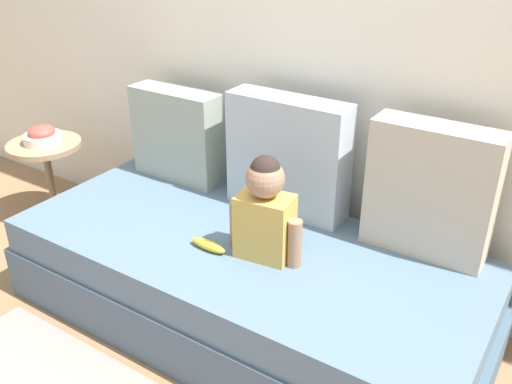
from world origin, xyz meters
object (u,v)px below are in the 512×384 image
object	(u,v)px
throw_pillow_right	(430,191)
toddler	(265,210)
couch	(244,282)
banana	(208,245)
throw_pillow_center	(288,156)
side_table	(47,160)
throw_pillow_left	(178,134)
fruit_bowl	(42,136)

from	to	relation	value
throw_pillow_right	toddler	bearing A→B (deg)	-143.30
toddler	throw_pillow_right	bearing A→B (deg)	36.70
couch	banana	xyz separation A→B (m)	(-0.09, -0.13, 0.23)
throw_pillow_center	banana	world-z (taller)	throw_pillow_center
toddler	side_table	bearing A→B (deg)	173.03
throw_pillow_left	side_table	xyz separation A→B (m)	(-0.83, -0.19, -0.27)
couch	throw_pillow_center	distance (m)	0.59
couch	throw_pillow_left	xyz separation A→B (m)	(-0.64, 0.35, 0.44)
toddler	fruit_bowl	distance (m)	1.61
banana	fruit_bowl	bearing A→B (deg)	168.19
banana	toddler	bearing A→B (deg)	24.09
throw_pillow_right	toddler	size ratio (longest dim) A/B	1.24
couch	fruit_bowl	bearing A→B (deg)	173.66
throw_pillow_right	toddler	distance (m)	0.64
throw_pillow_center	fruit_bowl	bearing A→B (deg)	-172.73
banana	side_table	world-z (taller)	side_table
throw_pillow_left	side_table	world-z (taller)	throw_pillow_left
throw_pillow_right	fruit_bowl	xyz separation A→B (m)	(-2.10, -0.19, -0.16)
fruit_bowl	throw_pillow_left	bearing A→B (deg)	12.67
throw_pillow_center	side_table	world-z (taller)	throw_pillow_center
throw_pillow_center	throw_pillow_right	size ratio (longest dim) A/B	1.04
throw_pillow_left	throw_pillow_center	world-z (taller)	throw_pillow_center
toddler	banana	bearing A→B (deg)	-155.91
throw_pillow_center	throw_pillow_left	bearing A→B (deg)	180.00
couch	fruit_bowl	distance (m)	1.51
throw_pillow_center	throw_pillow_right	bearing A→B (deg)	0.00
couch	banana	distance (m)	0.27
throw_pillow_right	fruit_bowl	size ratio (longest dim) A/B	2.52
couch	fruit_bowl	xyz separation A→B (m)	(-1.47, 0.16, 0.31)
couch	side_table	world-z (taller)	side_table
throw_pillow_center	throw_pillow_right	world-z (taller)	throw_pillow_right
couch	throw_pillow_right	xyz separation A→B (m)	(0.64, 0.35, 0.47)
couch	throw_pillow_right	size ratio (longest dim) A/B	3.85
toddler	fruit_bowl	world-z (taller)	toddler
throw_pillow_right	fruit_bowl	bearing A→B (deg)	-174.92
throw_pillow_left	couch	bearing A→B (deg)	-28.86
throw_pillow_left	fruit_bowl	size ratio (longest dim) A/B	2.25
throw_pillow_left	throw_pillow_center	distance (m)	0.64
throw_pillow_right	banana	world-z (taller)	throw_pillow_right
banana	fruit_bowl	xyz separation A→B (m)	(-1.38, 0.29, 0.09)
throw_pillow_left	toddler	bearing A→B (deg)	-26.71
throw_pillow_right	side_table	bearing A→B (deg)	-174.92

